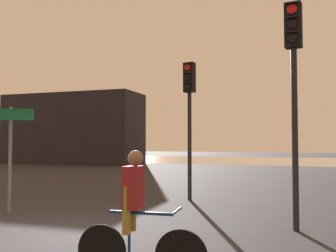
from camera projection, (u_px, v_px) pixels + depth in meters
name	position (u px, v px, depth m)	size (l,w,h in m)	color
ground_plane	(46.00, 244.00, 6.34)	(120.00, 120.00, 0.00)	#28282D
water_strip	(250.00, 160.00, 35.60)	(80.00, 16.00, 0.01)	#9E937F
distant_building	(73.00, 129.00, 30.41)	(11.15, 4.00, 5.58)	black
traffic_light_center	(189.00, 104.00, 11.26)	(0.36, 0.38, 4.13)	black
traffic_light_near_right	(294.00, 71.00, 7.40)	(0.35, 0.37, 4.50)	black
direction_sign_post	(10.00, 143.00, 9.21)	(0.98, 0.54, 2.60)	slate
cyclist	(136.00, 214.00, 4.73)	(1.71, 0.46, 1.62)	black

